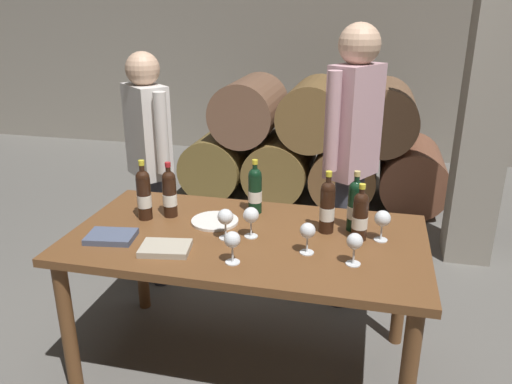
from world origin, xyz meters
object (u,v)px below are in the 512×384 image
object	(u,v)px
serving_plate	(215,221)
dining_table	(247,252)
wine_bottle_5	(144,194)
wine_glass_1	(251,216)
wine_bottle_1	(327,206)
sommelier_presenting	(353,144)
tasting_notebook	(165,248)
taster_seated_left	(149,152)
wine_bottle_4	(355,205)
wine_bottle_2	(170,193)
wine_glass_3	(355,243)
wine_glass_5	(225,218)
wine_glass_2	(232,241)
wine_bottle_0	(255,190)
wine_glass_4	(308,232)
wine_glass_0	(383,220)
wine_bottle_3	(360,215)
leather_ledger	(111,237)

from	to	relation	value
serving_plate	dining_table	bearing A→B (deg)	-29.99
wine_bottle_5	wine_glass_1	distance (m)	0.59
wine_glass_1	serving_plate	bearing A→B (deg)	151.19
wine_bottle_1	sommelier_presenting	size ratio (longest dim) A/B	0.18
wine_bottle_1	sommelier_presenting	bearing A→B (deg)	83.01
tasting_notebook	taster_seated_left	xyz separation A→B (m)	(-0.51, 0.96, 0.15)
wine_bottle_5	sommelier_presenting	bearing A→B (deg)	33.87
wine_bottle_1	wine_bottle_4	xyz separation A→B (m)	(0.13, 0.05, -0.00)
wine_bottle_2	wine_glass_3	bearing A→B (deg)	-18.08
wine_bottle_5	wine_glass_5	size ratio (longest dim) A/B	2.11
wine_glass_5	serving_plate	world-z (taller)	wine_glass_5
wine_glass_2	wine_glass_3	distance (m)	0.52
wine_bottle_2	wine_bottle_5	world-z (taller)	wine_bottle_5
wine_bottle_0	wine_glass_4	bearing A→B (deg)	-50.40
wine_bottle_1	wine_glass_2	bearing A→B (deg)	-131.05
wine_bottle_0	wine_glass_0	xyz separation A→B (m)	(0.66, -0.20, -0.02)
wine_bottle_1	tasting_notebook	distance (m)	0.79
serving_plate	taster_seated_left	distance (m)	0.89
tasting_notebook	wine_glass_2	bearing A→B (deg)	-15.55
wine_bottle_3	sommelier_presenting	bearing A→B (deg)	97.08
tasting_notebook	serving_plate	distance (m)	0.37
wine_glass_5	leather_ledger	bearing A→B (deg)	-165.51
dining_table	wine_bottle_4	xyz separation A→B (m)	(0.50, 0.19, 0.22)
wine_bottle_0	wine_glass_3	xyz separation A→B (m)	(0.54, -0.46, -0.02)
wine_glass_1	wine_glass_5	bearing A→B (deg)	-157.90
wine_bottle_4	wine_glass_5	bearing A→B (deg)	-157.62
wine_bottle_1	sommelier_presenting	xyz separation A→B (m)	(0.08, 0.62, 0.15)
dining_table	tasting_notebook	xyz separation A→B (m)	(-0.31, -0.24, 0.11)
dining_table	sommelier_presenting	world-z (taller)	sommelier_presenting
dining_table	wine_bottle_2	size ratio (longest dim) A/B	5.80
wine_glass_1	leather_ledger	distance (m)	0.67
wine_bottle_0	sommelier_presenting	xyz separation A→B (m)	(0.47, 0.46, 0.16)
wine_glass_4	serving_plate	distance (m)	0.56
wine_bottle_4	wine_glass_2	world-z (taller)	wine_bottle_4
wine_bottle_1	wine_glass_3	xyz separation A→B (m)	(0.15, -0.31, -0.03)
wine_bottle_4	wine_glass_5	size ratio (longest dim) A/B	2.03
wine_bottle_5	wine_glass_4	size ratio (longest dim) A/B	2.17
wine_glass_2	wine_bottle_0	bearing A→B (deg)	93.76
sommelier_presenting	tasting_notebook	bearing A→B (deg)	-127.30
wine_bottle_0	wine_bottle_5	size ratio (longest dim) A/B	0.93
tasting_notebook	taster_seated_left	distance (m)	1.10
wine_bottle_5	sommelier_presenting	xyz separation A→B (m)	(1.00, 0.67, 0.15)
wine_bottle_4	taster_seated_left	distance (m)	1.42
dining_table	wine_glass_4	size ratio (longest dim) A/B	11.71
wine_bottle_4	wine_glass_0	size ratio (longest dim) A/B	2.02
wine_glass_5	taster_seated_left	bearing A→B (deg)	133.54
wine_glass_1	wine_glass_4	world-z (taller)	wine_glass_1
wine_glass_5	sommelier_presenting	bearing A→B (deg)	56.59
dining_table	wine_bottle_1	xyz separation A→B (m)	(0.37, 0.13, 0.22)
tasting_notebook	dining_table	bearing A→B (deg)	28.42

